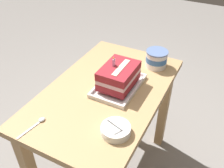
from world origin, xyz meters
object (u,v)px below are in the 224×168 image
object	(u,v)px
foil_tray	(119,86)
birthday_cake	(119,76)
serving_spoon_near_tray	(39,122)
ice_cream_tub	(156,59)
bowl_stack	(116,130)

from	to	relation	value
foil_tray	birthday_cake	size ratio (longest dim) A/B	1.40
serving_spoon_near_tray	birthday_cake	bearing A→B (deg)	-26.77
ice_cream_tub	serving_spoon_near_tray	xyz separation A→B (m)	(-0.73, 0.33, -0.05)
foil_tray	serving_spoon_near_tray	xyz separation A→B (m)	(-0.42, 0.21, -0.00)
bowl_stack	ice_cream_tub	bearing A→B (deg)	2.46
birthday_cake	bowl_stack	distance (m)	0.34
bowl_stack	foil_tray	bearing A→B (deg)	23.99
foil_tray	serving_spoon_near_tray	bearing A→B (deg)	153.23
birthday_cake	bowl_stack	xyz separation A→B (m)	(-0.31, -0.14, -0.06)
foil_tray	bowl_stack	xyz separation A→B (m)	(-0.31, -0.14, 0.01)
bowl_stack	ice_cream_tub	distance (m)	0.61
ice_cream_tub	serving_spoon_near_tray	world-z (taller)	ice_cream_tub
ice_cream_tub	foil_tray	bearing A→B (deg)	159.79
birthday_cake	ice_cream_tub	size ratio (longest dim) A/B	1.70
serving_spoon_near_tray	ice_cream_tub	bearing A→B (deg)	-24.11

